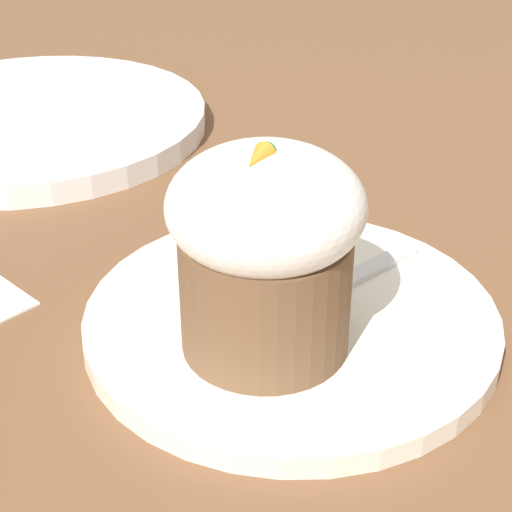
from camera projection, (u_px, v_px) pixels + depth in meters
name	position (u px, v px, depth m)	size (l,w,h in m)	color
ground_plane	(291.00, 329.00, 0.43)	(4.00, 4.00, 0.00)	brown
dessert_plate	(291.00, 320.00, 0.43)	(0.21, 0.21, 0.01)	white
carrot_cake	(256.00, 245.00, 0.38)	(0.09, 0.09, 0.10)	brown
spoon	(283.00, 311.00, 0.42)	(0.13, 0.07, 0.01)	silver
side_plate	(32.00, 120.00, 0.65)	(0.26, 0.26, 0.02)	white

